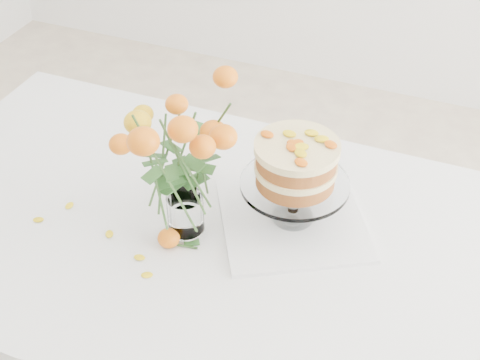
# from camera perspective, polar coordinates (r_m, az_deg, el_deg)

# --- Properties ---
(table) EXTENTS (1.43, 0.93, 0.76)m
(table) POSITION_cam_1_polar(r_m,az_deg,el_deg) (1.64, -5.34, -5.55)
(table) COLOR tan
(table) RESTS_ON ground
(napkin) EXTENTS (0.45, 0.45, 0.01)m
(napkin) POSITION_cam_1_polar(r_m,az_deg,el_deg) (1.58, 4.49, -3.33)
(napkin) COLOR white
(napkin) RESTS_ON table
(cake_stand) EXTENTS (0.25, 0.25, 0.22)m
(cake_stand) POSITION_cam_1_polar(r_m,az_deg,el_deg) (1.48, 4.79, 1.07)
(cake_stand) COLOR white
(cake_stand) RESTS_ON napkin
(rose_vase) EXTENTS (0.31, 0.31, 0.42)m
(rose_vase) POSITION_cam_1_polar(r_m,az_deg,el_deg) (1.40, -5.07, 2.91)
(rose_vase) COLOR white
(rose_vase) RESTS_ON table
(loose_rose_far) EXTENTS (0.09, 0.05, 0.04)m
(loose_rose_far) POSITION_cam_1_polar(r_m,az_deg,el_deg) (1.51, -6.08, -4.96)
(loose_rose_far) COLOR orange
(loose_rose_far) RESTS_ON table
(stray_petal_a) EXTENTS (0.03, 0.02, 0.00)m
(stray_petal_a) POSITION_cam_1_polar(r_m,az_deg,el_deg) (1.57, -11.09, -4.56)
(stray_petal_a) COLOR yellow
(stray_petal_a) RESTS_ON table
(stray_petal_b) EXTENTS (0.03, 0.02, 0.00)m
(stray_petal_b) POSITION_cam_1_polar(r_m,az_deg,el_deg) (1.50, -8.58, -6.56)
(stray_petal_b) COLOR yellow
(stray_petal_b) RESTS_ON table
(stray_petal_c) EXTENTS (0.03, 0.02, 0.00)m
(stray_petal_c) POSITION_cam_1_polar(r_m,az_deg,el_deg) (1.46, -7.94, -8.04)
(stray_petal_c) COLOR yellow
(stray_petal_c) RESTS_ON table
(stray_petal_d) EXTENTS (0.03, 0.02, 0.00)m
(stray_petal_d) POSITION_cam_1_polar(r_m,az_deg,el_deg) (1.66, -14.35, -2.13)
(stray_petal_d) COLOR yellow
(stray_petal_d) RESTS_ON table
(stray_petal_e) EXTENTS (0.03, 0.02, 0.00)m
(stray_petal_e) POSITION_cam_1_polar(r_m,az_deg,el_deg) (1.64, -16.82, -3.27)
(stray_petal_e) COLOR yellow
(stray_petal_e) RESTS_ON table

